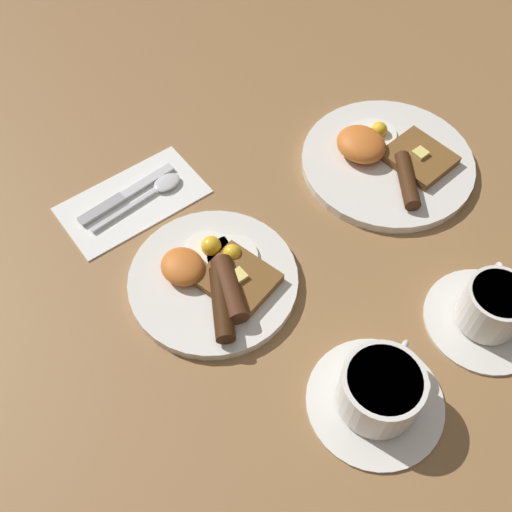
{
  "coord_description": "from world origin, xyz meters",
  "views": [
    {
      "loc": [
        0.37,
        -0.24,
        0.71
      ],
      "look_at": [
        0.02,
        0.06,
        0.03
      ],
      "focal_mm": 42.0,
      "sensor_mm": 36.0,
      "label": 1
    }
  ],
  "objects_px": {
    "teacup_near": "(379,392)",
    "breakfast_plate_far": "(387,159)",
    "spoon": "(157,188)",
    "teacup_far": "(490,309)",
    "knife": "(122,197)",
    "breakfast_plate_near": "(215,279)"
  },
  "relations": [
    {
      "from": "teacup_far",
      "to": "spoon",
      "type": "distance_m",
      "value": 0.51
    },
    {
      "from": "spoon",
      "to": "breakfast_plate_far",
      "type": "bearing_deg",
      "value": -32.91
    },
    {
      "from": "teacup_near",
      "to": "knife",
      "type": "xyz_separation_m",
      "value": [
        -0.47,
        -0.05,
        -0.03
      ]
    },
    {
      "from": "knife",
      "to": "spoon",
      "type": "height_order",
      "value": "spoon"
    },
    {
      "from": "breakfast_plate_far",
      "to": "knife",
      "type": "relative_size",
      "value": 1.61
    },
    {
      "from": "knife",
      "to": "breakfast_plate_near",
      "type": "bearing_deg",
      "value": -87.19
    },
    {
      "from": "spoon",
      "to": "breakfast_plate_near",
      "type": "bearing_deg",
      "value": -102.19
    },
    {
      "from": "knife",
      "to": "spoon",
      "type": "bearing_deg",
      "value": -25.57
    },
    {
      "from": "teacup_near",
      "to": "breakfast_plate_near",
      "type": "bearing_deg",
      "value": -171.2
    },
    {
      "from": "spoon",
      "to": "knife",
      "type": "bearing_deg",
      "value": 154.07
    },
    {
      "from": "breakfast_plate_near",
      "to": "breakfast_plate_far",
      "type": "relative_size",
      "value": 0.86
    },
    {
      "from": "breakfast_plate_far",
      "to": "spoon",
      "type": "relative_size",
      "value": 1.69
    },
    {
      "from": "breakfast_plate_far",
      "to": "teacup_near",
      "type": "bearing_deg",
      "value": -49.89
    },
    {
      "from": "teacup_near",
      "to": "breakfast_plate_far",
      "type": "bearing_deg",
      "value": 130.11
    },
    {
      "from": "breakfast_plate_near",
      "to": "knife",
      "type": "bearing_deg",
      "value": -176.83
    },
    {
      "from": "teacup_near",
      "to": "teacup_far",
      "type": "relative_size",
      "value": 1.07
    },
    {
      "from": "breakfast_plate_near",
      "to": "spoon",
      "type": "relative_size",
      "value": 1.46
    },
    {
      "from": "breakfast_plate_near",
      "to": "teacup_near",
      "type": "xyz_separation_m",
      "value": [
        0.26,
        0.04,
        0.02
      ]
    },
    {
      "from": "teacup_near",
      "to": "teacup_far",
      "type": "bearing_deg",
      "value": 84.55
    },
    {
      "from": "breakfast_plate_far",
      "to": "teacup_near",
      "type": "relative_size",
      "value": 1.6
    },
    {
      "from": "teacup_near",
      "to": "knife",
      "type": "bearing_deg",
      "value": -173.71
    },
    {
      "from": "teacup_far",
      "to": "spoon",
      "type": "bearing_deg",
      "value": -157.34
    }
  ]
}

